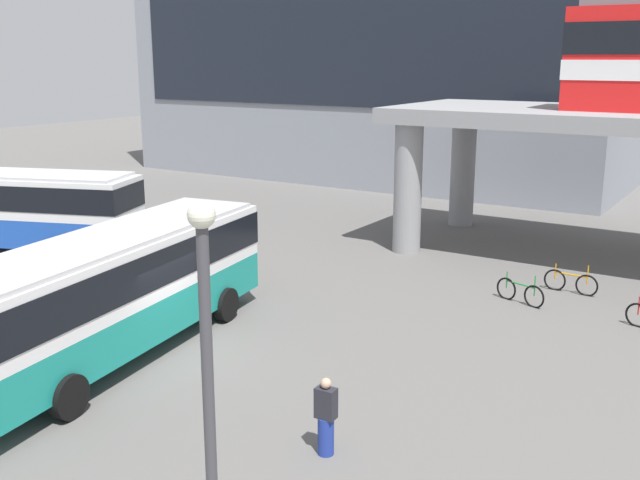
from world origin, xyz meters
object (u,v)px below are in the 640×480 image
(bicycle_orange, at_px, (571,282))
(bicycle_green, at_px, (520,292))
(bus_secondary, at_px, (0,203))
(bus_main, at_px, (111,284))
(pedestrian_walking_across, at_px, (326,419))
(pedestrian_by_bike_rack, at_px, (122,199))
(station_building, at_px, (393,36))

(bicycle_orange, height_order, bicycle_green, same)
(bus_secondary, height_order, bicycle_orange, bus_secondary)
(bus_main, height_order, pedestrian_walking_across, bus_main)
(pedestrian_walking_across, bearing_deg, bus_main, 170.79)
(bus_main, xyz_separation_m, pedestrian_walking_across, (7.14, -1.16, -1.24))
(pedestrian_by_bike_rack, relative_size, pedestrian_walking_across, 1.03)
(bicycle_orange, xyz_separation_m, pedestrian_by_bike_rack, (-21.94, 0.99, 0.42))
(bicycle_green, distance_m, pedestrian_by_bike_rack, 21.07)
(bicycle_green, bearing_deg, pedestrian_walking_across, -91.71)
(bicycle_orange, bearing_deg, bicycle_green, -119.14)
(bus_secondary, bearing_deg, bicycle_green, 13.87)
(bus_secondary, distance_m, bicycle_green, 19.96)
(station_building, xyz_separation_m, pedestrian_by_bike_rack, (-4.63, -19.74, -8.10))
(bicycle_orange, bearing_deg, pedestrian_by_bike_rack, 177.42)
(bicycle_orange, bearing_deg, bus_secondary, -161.81)
(bicycle_green, xyz_separation_m, pedestrian_by_bike_rack, (-20.86, 2.92, 0.42))
(bus_main, xyz_separation_m, bicycle_orange, (8.54, 11.81, -1.63))
(station_building, distance_m, bicycle_green, 29.14)
(bicycle_orange, relative_size, bicycle_green, 1.04)
(station_building, bearing_deg, pedestrian_walking_across, -64.73)
(bus_secondary, height_order, bicycle_green, bus_secondary)
(bus_main, xyz_separation_m, bicycle_green, (7.47, 9.87, -1.63))
(station_building, height_order, pedestrian_by_bike_rack, station_building)
(pedestrian_by_bike_rack, xyz_separation_m, pedestrian_walking_across, (20.53, -13.95, -0.03))
(bus_main, distance_m, pedestrian_by_bike_rack, 18.56)
(bus_main, relative_size, bus_secondary, 1.01)
(bicycle_orange, bearing_deg, station_building, 129.87)
(bus_main, distance_m, bus_secondary, 12.90)
(bus_secondary, bearing_deg, bus_main, -23.32)
(bicycle_orange, bearing_deg, bus_main, -125.90)
(bus_secondary, relative_size, bicycle_green, 6.55)
(bus_secondary, bearing_deg, station_building, 83.59)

